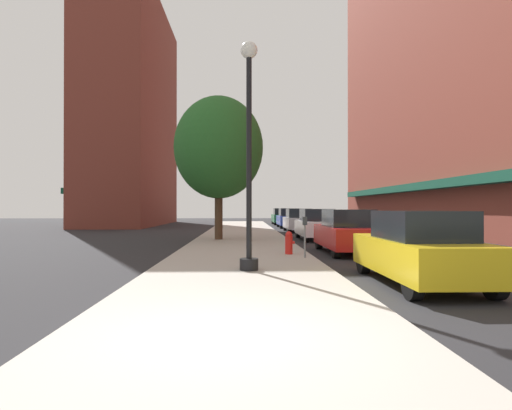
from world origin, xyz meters
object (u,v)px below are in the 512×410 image
Objects in this scene: lamppost at (249,151)px; parking_meter_near at (305,232)px; tree_near at (219,148)px; car_silver at (298,220)px; car_yellow at (419,249)px; fire_hydrant at (289,243)px; car_red at (347,232)px; car_blue at (289,218)px; car_white at (316,225)px; car_green at (281,217)px.

lamppost is 3.93m from parking_meter_near.
car_silver is (5.17, 8.45, -3.96)m from tree_near.
lamppost is at bearing 158.02° from car_yellow.
car_red is (2.35, 1.26, 0.29)m from fire_hydrant.
car_silver and car_blue have the same top height.
lamppost is 1.37× the size of car_white.
tree_near is 1.69× the size of car_white.
car_silver is (3.79, 18.99, -2.39)m from lamppost.
lamppost is 0.81× the size of tree_near.
parking_meter_near is at bearing -67.83° from tree_near.
parking_meter_near is at bearing -103.84° from car_white.
fire_hydrant is 0.18× the size of car_blue.
fire_hydrant is at bearing 68.70° from lamppost.
fire_hydrant is at bearing -97.31° from car_blue.
car_yellow is 13.12m from car_white.
car_yellow is at bearing -90.73° from car_green.
car_white is (1.95, 8.96, -0.14)m from parking_meter_near.
car_green is (0.00, 33.43, 0.00)m from car_yellow.
car_blue is (1.95, 22.56, -0.14)m from parking_meter_near.
lamppost is 4.50× the size of parking_meter_near.
parking_meter_near is 9.17m from car_white.
car_green is at bearing 88.91° from car_blue.
parking_meter_near is 9.35m from tree_near.
car_silver is (1.95, 16.35, -0.14)m from parking_meter_near.
car_red is at bearing -90.73° from car_green.
car_blue is at bearing 85.06° from parking_meter_near.
car_white is at bearing -90.73° from car_green.
tree_near is at bearing 97.49° from lamppost.
car_red reaches higher than fire_hydrant.
parking_meter_near is (1.84, 2.64, -2.25)m from lamppost.
tree_near reaches higher than car_silver.
car_green reaches higher than fire_hydrant.
car_white is (0.00, 13.12, 0.00)m from car_yellow.
car_red is (5.17, -5.59, -3.96)m from tree_near.
car_green is (0.00, 20.32, 0.00)m from car_white.
car_yellow is at bearing -90.78° from car_silver.
parking_meter_near reaches higher than fire_hydrant.
fire_hydrant is 15.48m from car_silver.
parking_meter_near is 0.30× the size of car_silver.
car_blue is (0.00, 6.21, 0.00)m from car_silver.
fire_hydrant is 2.68m from car_red.
tree_near is 1.69× the size of car_blue.
lamppost is at bearing -109.63° from car_white.
car_blue reaches higher than fire_hydrant.
car_blue is at bearing 89.82° from car_yellow.
parking_meter_near is 0.18× the size of tree_near.
fire_hydrant is at bearing -152.09° from car_red.
parking_meter_near is 0.30× the size of car_green.
car_green is at bearing 89.64° from car_red.
car_silver is at bearing -91.09° from car_blue.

